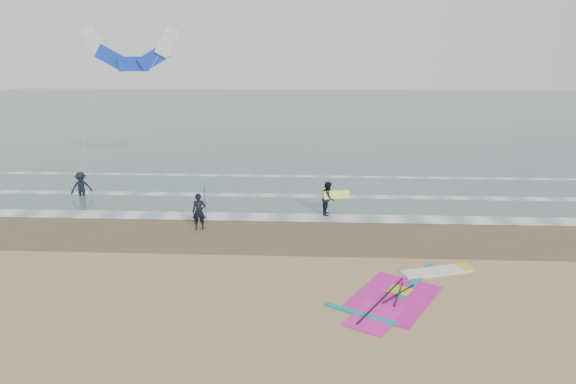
{
  "coord_description": "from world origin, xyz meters",
  "views": [
    {
      "loc": [
        0.4,
        -15.19,
        7.87
      ],
      "look_at": [
        -0.6,
        5.0,
        2.2
      ],
      "focal_mm": 32.0,
      "sensor_mm": 36.0,
      "label": 1
    }
  ],
  "objects_px": {
    "person_standing": "(199,212)",
    "person_wading": "(81,181)",
    "surf_kite": "(132,53)",
    "windsurf_rig": "(407,290)",
    "person_walking": "(328,198)"
  },
  "relations": [
    {
      "from": "windsurf_rig",
      "to": "person_walking",
      "type": "height_order",
      "value": "person_walking"
    },
    {
      "from": "person_standing",
      "to": "person_wading",
      "type": "xyz_separation_m",
      "value": [
        -7.61,
        4.92,
        0.04
      ]
    },
    {
      "from": "windsurf_rig",
      "to": "person_standing",
      "type": "xyz_separation_m",
      "value": [
        -8.29,
        5.77,
        0.8
      ]
    },
    {
      "from": "person_wading",
      "to": "surf_kite",
      "type": "height_order",
      "value": "surf_kite"
    },
    {
      "from": "person_wading",
      "to": "person_walking",
      "type": "bearing_deg",
      "value": -40.04
    },
    {
      "from": "person_walking",
      "to": "windsurf_rig",
      "type": "bearing_deg",
      "value": -155.92
    },
    {
      "from": "windsurf_rig",
      "to": "surf_kite",
      "type": "bearing_deg",
      "value": 133.84
    },
    {
      "from": "person_walking",
      "to": "person_wading",
      "type": "xyz_separation_m",
      "value": [
        -13.45,
        2.52,
        0.04
      ]
    },
    {
      "from": "person_standing",
      "to": "person_wading",
      "type": "distance_m",
      "value": 9.06
    },
    {
      "from": "person_walking",
      "to": "person_wading",
      "type": "relative_size",
      "value": 0.96
    },
    {
      "from": "person_wading",
      "to": "surf_kite",
      "type": "relative_size",
      "value": 0.22
    },
    {
      "from": "windsurf_rig",
      "to": "person_standing",
      "type": "bearing_deg",
      "value": 145.13
    },
    {
      "from": "person_standing",
      "to": "windsurf_rig",
      "type": "bearing_deg",
      "value": -39.68
    },
    {
      "from": "surf_kite",
      "to": "person_wading",
      "type": "bearing_deg",
      "value": -120.78
    },
    {
      "from": "surf_kite",
      "to": "person_walking",
      "type": "bearing_deg",
      "value": -28.53
    }
  ]
}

